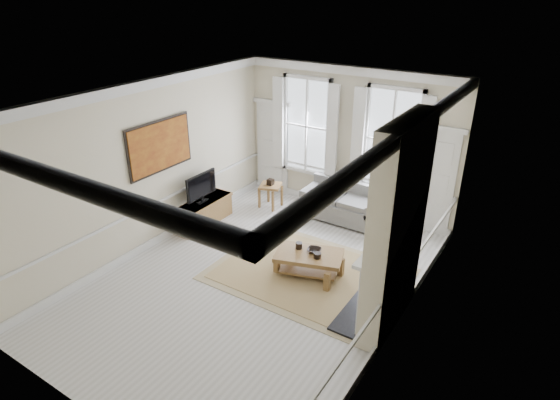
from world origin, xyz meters
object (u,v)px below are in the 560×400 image
Objects in this scene: tv_stand at (203,213)px; sofa at (344,204)px; side_table at (271,189)px; coffee_table at (309,257)px.

sofa is at bearing 37.55° from tv_stand.
tv_stand is (-0.80, -1.57, -0.20)m from side_table.
side_table is at bearing 62.86° from tv_stand.
sofa is 1.19× the size of tv_stand.
sofa is 1.82m from side_table.
tv_stand is (-2.57, -1.98, -0.09)m from sofa.
coffee_table is (2.24, -2.05, -0.09)m from side_table.
side_table reaches higher than tv_stand.
side_table reaches higher than coffee_table.
side_table is 3.03m from coffee_table.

